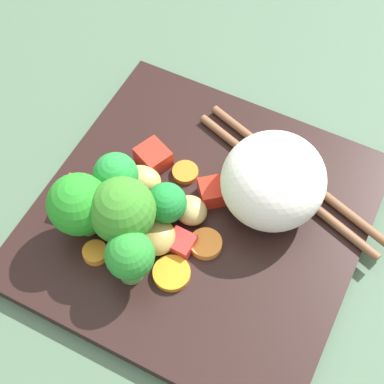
# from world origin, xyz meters

# --- Properties ---
(ground_plane) EXTENTS (1.10, 1.10, 0.02)m
(ground_plane) POSITION_xyz_m (0.00, 0.00, -0.01)
(ground_plane) COLOR #49644C
(square_plate) EXTENTS (0.27, 0.27, 0.01)m
(square_plate) POSITION_xyz_m (0.00, 0.00, 0.01)
(square_plate) COLOR black
(square_plate) RESTS_ON ground_plane
(rice_mound) EXTENTS (0.09, 0.09, 0.07)m
(rice_mound) POSITION_xyz_m (-0.05, -0.04, 0.05)
(rice_mound) COLOR white
(rice_mound) RESTS_ON square_plate
(broccoli_floret_0) EXTENTS (0.05, 0.05, 0.07)m
(broccoli_floret_0) POSITION_xyz_m (0.04, 0.05, 0.06)
(broccoli_floret_0) COLOR #67A948
(broccoli_floret_0) RESTS_ON square_plate
(broccoli_floret_1) EXTENTS (0.03, 0.03, 0.04)m
(broccoli_floret_1) POSITION_xyz_m (0.02, 0.02, 0.04)
(broccoli_floret_1) COLOR #649340
(broccoli_floret_1) RESTS_ON square_plate
(broccoli_floret_2) EXTENTS (0.04, 0.04, 0.06)m
(broccoli_floret_2) POSITION_xyz_m (0.07, 0.02, 0.05)
(broccoli_floret_2) COLOR #72B04E
(broccoli_floret_2) RESTS_ON square_plate
(broccoli_floret_3) EXTENTS (0.04, 0.04, 0.06)m
(broccoli_floret_3) POSITION_xyz_m (0.02, 0.07, 0.05)
(broccoli_floret_3) COLOR #579F4B
(broccoli_floret_3) RESTS_ON square_plate
(broccoli_floret_4) EXTENTS (0.05, 0.05, 0.07)m
(broccoli_floret_4) POSITION_xyz_m (0.08, 0.06, 0.05)
(broccoli_floret_4) COLOR #63983A
(broccoli_floret_4) RESTS_ON square_plate
(carrot_slice_0) EXTENTS (0.03, 0.03, 0.01)m
(carrot_slice_0) POSITION_xyz_m (-0.02, 0.02, 0.02)
(carrot_slice_0) COLOR orange
(carrot_slice_0) RESTS_ON square_plate
(carrot_slice_1) EXTENTS (0.03, 0.03, 0.01)m
(carrot_slice_1) POSITION_xyz_m (0.03, -0.03, 0.02)
(carrot_slice_1) COLOR orange
(carrot_slice_1) RESTS_ON square_plate
(carrot_slice_2) EXTENTS (0.02, 0.02, 0.01)m
(carrot_slice_2) POSITION_xyz_m (0.06, 0.07, 0.02)
(carrot_slice_2) COLOR orange
(carrot_slice_2) RESTS_ON square_plate
(carrot_slice_3) EXTENTS (0.04, 0.04, 0.01)m
(carrot_slice_3) POSITION_xyz_m (-0.01, 0.06, 0.02)
(carrot_slice_3) COLOR orange
(carrot_slice_3) RESTS_ON square_plate
(pepper_chunk_0) EXTENTS (0.03, 0.03, 0.02)m
(pepper_chunk_0) POSITION_xyz_m (0.00, -0.02, 0.02)
(pepper_chunk_0) COLOR red
(pepper_chunk_0) RESTS_ON square_plate
(pepper_chunk_1) EXTENTS (0.03, 0.03, 0.02)m
(pepper_chunk_1) POSITION_xyz_m (0.06, -0.03, 0.02)
(pepper_chunk_1) COLOR red
(pepper_chunk_1) RESTS_ON square_plate
(pepper_chunk_2) EXTENTS (0.04, 0.04, 0.02)m
(pepper_chunk_2) POSITION_xyz_m (0.07, 0.04, 0.02)
(pepper_chunk_2) COLOR red
(pepper_chunk_2) RESTS_ON square_plate
(pepper_chunk_3) EXTENTS (0.03, 0.03, 0.02)m
(pepper_chunk_3) POSITION_xyz_m (0.10, 0.04, 0.02)
(pepper_chunk_3) COLOR red
(pepper_chunk_3) RESTS_ON square_plate
(pepper_chunk_4) EXTENTS (0.02, 0.02, 0.01)m
(pepper_chunk_4) POSITION_xyz_m (-0.00, 0.03, 0.02)
(pepper_chunk_4) COLOR red
(pepper_chunk_4) RESTS_ON square_plate
(chicken_piece_0) EXTENTS (0.05, 0.05, 0.02)m
(chicken_piece_0) POSITION_xyz_m (0.02, 0.04, 0.02)
(chicken_piece_0) COLOR #AE8B47
(chicken_piece_0) RESTS_ON square_plate
(chicken_piece_1) EXTENTS (0.04, 0.04, 0.02)m
(chicken_piece_1) POSITION_xyz_m (0.06, -0.00, 0.02)
(chicken_piece_1) COLOR tan
(chicken_piece_1) RESTS_ON square_plate
(chicken_piece_2) EXTENTS (0.03, 0.03, 0.02)m
(chicken_piece_2) POSITION_xyz_m (0.01, 0.01, 0.02)
(chicken_piece_2) COLOR tan
(chicken_piece_2) RESTS_ON square_plate
(chopstick_pair) EXTENTS (0.20, 0.08, 0.01)m
(chopstick_pair) POSITION_xyz_m (-0.05, -0.07, 0.02)
(chopstick_pair) COLOR brown
(chopstick_pair) RESTS_ON square_plate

